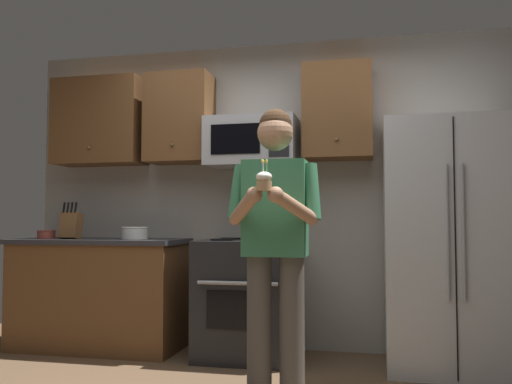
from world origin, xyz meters
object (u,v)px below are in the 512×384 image
Objects in this scene: knife_block at (71,225)px; cupcake at (264,181)px; microwave at (252,142)px; person at (275,234)px; bowl_small_colored at (46,234)px; oven_range at (249,298)px; refrigerator at (448,245)px; bowl_large_white at (135,233)px.

knife_block is 1.84× the size of cupcake.
microwave is 1.52m from cupcake.
bowl_small_colored is at bearing 156.58° from person.
microwave is at bearing 89.98° from oven_range.
microwave is 1.36m from person.
microwave is 0.41× the size of refrigerator.
microwave reaches higher than knife_block.
knife_block is 0.18× the size of person.
refrigerator is 3.05m from knife_block.
bowl_large_white reaches higher than bowl_small_colored.
person reaches higher than oven_range.
microwave is 1.70m from knife_block.
microwave is 3.32× the size of bowl_large_white.
person is (0.39, -0.96, 0.53)m from oven_range.
cupcake reaches higher than bowl_large_white.
refrigerator is 11.66× the size of bowl_small_colored.
bowl_small_colored is 0.89× the size of cupcake.
refrigerator reaches higher than person.
knife_block is 1.44× the size of bowl_large_white.
knife_block reaches higher than oven_range.
person is at bearing -67.93° from oven_range.
oven_range is at bearing 0.58° from bowl_small_colored.
knife_block is at bearing 179.82° from refrigerator.
bowl_small_colored is 2.55m from cupcake.
microwave is at bearing 105.46° from cupcake.
knife_block is at bearing -174.52° from microwave.
cupcake reaches higher than knife_block.
bowl_large_white is at bearing 179.14° from refrigerator.
oven_range is 4.19× the size of bowl_large_white.
microwave is 1.23m from bowl_large_white.
oven_range is 1.65m from knife_block.
knife_block is 2.07× the size of bowl_small_colored.
person reaches higher than knife_block.
knife_block is at bearing -2.66° from bowl_small_colored.
bowl_large_white is at bearing -172.89° from microwave.
microwave is 4.79× the size of bowl_small_colored.
bowl_large_white is at bearing 2.72° from knife_block.
knife_block is 2.33m from cupcake.
bowl_large_white reaches higher than oven_range.
bowl_large_white is at bearing -179.88° from oven_range.
bowl_small_colored is (-1.79, -0.14, -0.76)m from microwave.
bowl_small_colored is at bearing 149.71° from cupcake.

